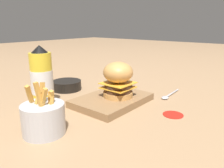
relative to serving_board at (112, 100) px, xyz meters
name	(u,v)px	position (x,y,z in m)	size (l,w,h in m)	color
ground_plane	(114,105)	(-0.01, -0.01, -0.01)	(6.00, 6.00, 0.00)	#9E7A56
serving_board	(112,100)	(0.00, 0.00, 0.00)	(0.28, 0.20, 0.03)	olive
burger	(117,79)	(0.02, -0.01, 0.08)	(0.11, 0.11, 0.13)	tan
ketchup_bottle	(42,79)	(-0.18, 0.17, 0.09)	(0.08, 0.08, 0.22)	yellow
fries_basket	(43,118)	(-0.30, 0.00, 0.03)	(0.11, 0.11, 0.15)	#B7B7BC
side_bowl	(67,85)	(0.01, 0.27, 0.01)	(0.13, 0.13, 0.04)	black
spoon	(168,96)	(0.20, -0.13, -0.01)	(0.16, 0.03, 0.01)	#B2B2B7
ketchup_puddle	(173,114)	(0.04, -0.22, -0.01)	(0.07, 0.07, 0.00)	#B21E14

